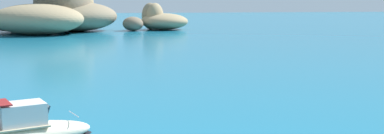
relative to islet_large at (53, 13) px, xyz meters
The scene contains 3 objects.
islet_large is the anchor object (origin of this frame).
islet_small 19.43m from the islet_large, ahead, with size 14.01×11.59×5.14m.
motorboat_cream 71.65m from the islet_large, 85.61° to the right, with size 6.44×3.95×1.94m.
Camera 1 is at (-8.82, -9.79, 5.85)m, focal length 45.90 mm.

